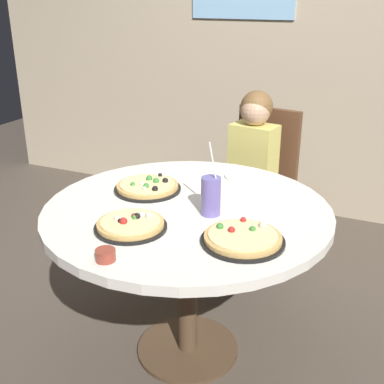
{
  "coord_description": "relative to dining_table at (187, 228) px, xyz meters",
  "views": [
    {
      "loc": [
        0.8,
        -1.72,
        1.59
      ],
      "look_at": [
        0.0,
        0.05,
        0.8
      ],
      "focal_mm": 45.98,
      "sensor_mm": 36.0,
      "label": 1
    }
  ],
  "objects": [
    {
      "name": "ground_plane",
      "position": [
        0.0,
        0.0,
        -0.65
      ],
      "size": [
        8.0,
        8.0,
        0.0
      ],
      "primitive_type": "plane",
      "color": "#4C4238"
    },
    {
      "name": "wall_with_window",
      "position": [
        -0.0,
        1.91,
        0.8
      ],
      "size": [
        5.2,
        0.14,
        2.9
      ],
      "color": "tan",
      "rests_on": "ground_plane"
    },
    {
      "name": "dining_table",
      "position": [
        0.0,
        0.0,
        0.0
      ],
      "size": [
        1.22,
        1.22,
        0.75
      ],
      "color": "silver",
      "rests_on": "ground_plane"
    },
    {
      "name": "chair_wooden",
      "position": [
        0.02,
        1.03,
        -0.12
      ],
      "size": [
        0.46,
        0.46,
        0.95
      ],
      "color": "brown",
      "rests_on": "ground_plane"
    },
    {
      "name": "diner_child",
      "position": [
        -0.01,
        0.85,
        -0.17
      ],
      "size": [
        0.31,
        0.43,
        1.08
      ],
      "color": "#3F4766",
      "rests_on": "ground_plane"
    },
    {
      "name": "pizza_veggie",
      "position": [
        -0.24,
        0.1,
        0.11
      ],
      "size": [
        0.31,
        0.31,
        0.05
      ],
      "color": "black",
      "rests_on": "dining_table"
    },
    {
      "name": "pizza_cheese",
      "position": [
        0.32,
        -0.2,
        0.11
      ],
      "size": [
        0.31,
        0.31,
        0.05
      ],
      "color": "black",
      "rests_on": "dining_table"
    },
    {
      "name": "pizza_pepperoni",
      "position": [
        -0.11,
        -0.27,
        0.11
      ],
      "size": [
        0.28,
        0.28,
        0.05
      ],
      "color": "black",
      "rests_on": "dining_table"
    },
    {
      "name": "soda_cup",
      "position": [
        0.12,
        -0.03,
        0.18
      ],
      "size": [
        0.08,
        0.08,
        0.31
      ],
      "color": "#6659A5",
      "rests_on": "dining_table"
    },
    {
      "name": "sauce_bowl",
      "position": [
        -0.07,
        -0.52,
        0.12
      ],
      "size": [
        0.07,
        0.07,
        0.04
      ],
      "primitive_type": "cylinder",
      "color": "brown",
      "rests_on": "dining_table"
    },
    {
      "name": "plate_small",
      "position": [
        0.1,
        0.44,
        0.1
      ],
      "size": [
        0.18,
        0.18,
        0.01
      ],
      "primitive_type": "cylinder",
      "color": "white",
      "rests_on": "dining_table"
    }
  ]
}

